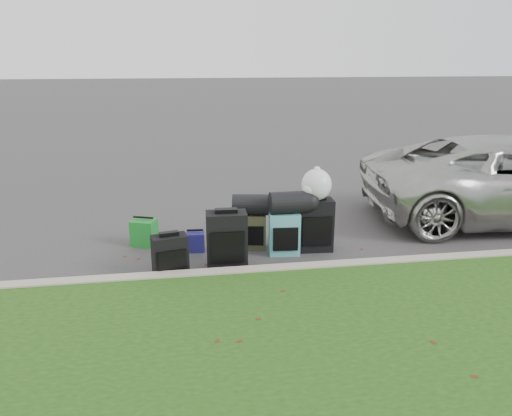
{
  "coord_description": "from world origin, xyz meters",
  "views": [
    {
      "loc": [
        -1.16,
        -6.57,
        2.63
      ],
      "look_at": [
        -0.1,
        0.2,
        0.55
      ],
      "focal_mm": 35.0,
      "sensor_mm": 36.0,
      "label": 1
    }
  ],
  "objects": [
    {
      "name": "curb",
      "position": [
        0.0,
        -1.0,
        0.07
      ],
      "size": [
        120.0,
        0.18,
        0.15
      ],
      "primitive_type": "cube",
      "color": "#9E937F",
      "rests_on": "ground"
    },
    {
      "name": "duffel_right",
      "position": [
        0.29,
        -0.24,
        0.74
      ],
      "size": [
        0.54,
        0.31,
        0.3
      ],
      "primitive_type": "cylinder",
      "rotation": [
        0.0,
        1.57,
        0.01
      ],
      "color": "black",
      "rests_on": "suitcase_teal"
    },
    {
      "name": "duffel_left",
      "position": [
        -0.18,
        0.05,
        0.65
      ],
      "size": [
        0.6,
        0.39,
        0.3
      ],
      "primitive_type": "cylinder",
      "rotation": [
        0.0,
        1.57,
        -0.18
      ],
      "color": "black",
      "rests_on": "suitcase_olive"
    },
    {
      "name": "tote_green",
      "position": [
        -1.71,
        0.41,
        0.19
      ],
      "size": [
        0.41,
        0.37,
        0.38
      ],
      "primitive_type": "cube",
      "rotation": [
        0.0,
        0.0,
        -0.36
      ],
      "color": "#1C7E29",
      "rests_on": "ground"
    },
    {
      "name": "suitcase_large_black_right",
      "position": [
        0.68,
        -0.15,
        0.37
      ],
      "size": [
        0.51,
        0.32,
        0.74
      ],
      "primitive_type": "cube",
      "rotation": [
        0.0,
        0.0,
        -0.05
      ],
      "color": "black",
      "rests_on": "ground"
    },
    {
      "name": "ground",
      "position": [
        0.0,
        0.0,
        0.0
      ],
      "size": [
        120.0,
        120.0,
        0.0
      ],
      "primitive_type": "plane",
      "color": "#383535",
      "rests_on": "ground"
    },
    {
      "name": "suitcase_olive",
      "position": [
        -0.16,
        0.06,
        0.25
      ],
      "size": [
        0.4,
        0.29,
        0.5
      ],
      "primitive_type": "cube",
      "rotation": [
        0.0,
        0.0,
        -0.17
      ],
      "color": "#3B3B24",
      "rests_on": "ground"
    },
    {
      "name": "trash_bag",
      "position": [
        0.69,
        -0.14,
        0.95
      ],
      "size": [
        0.42,
        0.42,
        0.42
      ],
      "primitive_type": "sphere",
      "color": "white",
      "rests_on": "suitcase_large_black_right"
    },
    {
      "name": "tote_navy",
      "position": [
        -0.99,
        0.06,
        0.13
      ],
      "size": [
        0.26,
        0.21,
        0.27
      ],
      "primitive_type": "cube",
      "rotation": [
        0.0,
        0.0,
        -0.05
      ],
      "color": "navy",
      "rests_on": "ground"
    },
    {
      "name": "suitcase_small_black",
      "position": [
        -1.33,
        -0.75,
        0.27
      ],
      "size": [
        0.47,
        0.32,
        0.54
      ],
      "primitive_type": "cube",
      "rotation": [
        0.0,
        0.0,
        0.22
      ],
      "color": "black",
      "rests_on": "ground"
    },
    {
      "name": "suitcase_teal",
      "position": [
        0.23,
        -0.24,
        0.3
      ],
      "size": [
        0.44,
        0.28,
        0.59
      ],
      "primitive_type": "cube",
      "rotation": [
        0.0,
        0.0,
        -0.09
      ],
      "color": "teal",
      "rests_on": "ground"
    },
    {
      "name": "suitcase_large_black_left",
      "position": [
        -0.6,
        -0.56,
        0.37
      ],
      "size": [
        0.53,
        0.32,
        0.74
      ],
      "primitive_type": "cube",
      "rotation": [
        0.0,
        0.0,
        -0.03
      ],
      "color": "black",
      "rests_on": "ground"
    }
  ]
}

